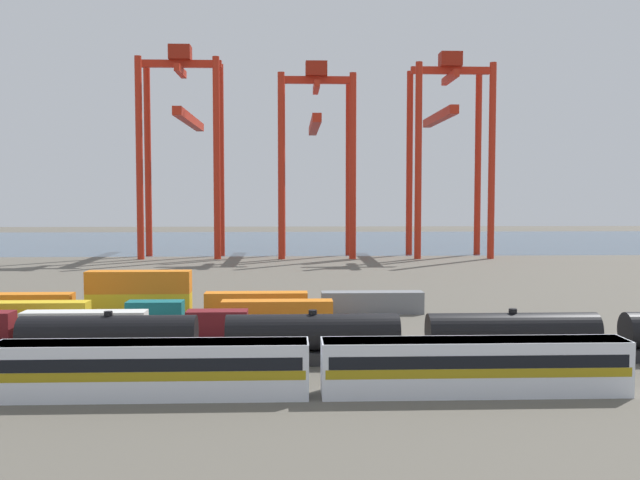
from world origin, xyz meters
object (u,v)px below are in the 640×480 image
object	(u,v)px
gantry_crane_east	(447,135)
shipping_container_10	(20,305)
passenger_train	(153,367)
gantry_crane_west	(183,133)
freight_tank_row	(313,338)
gantry_crane_central	(316,140)
shipping_container_7	(277,312)

from	to	relation	value
gantry_crane_east	shipping_container_10	bearing A→B (deg)	-129.86
passenger_train	gantry_crane_east	size ratio (longest dim) A/B	1.45
gantry_crane_west	gantry_crane_east	xyz separation A→B (m)	(60.56, -0.92, -0.37)
freight_tank_row	gantry_crane_east	world-z (taller)	gantry_crane_east
gantry_crane_west	gantry_crane_east	size ratio (longest dim) A/B	1.02
freight_tank_row	shipping_container_10	size ratio (longest dim) A/B	6.77
shipping_container_10	gantry_crane_east	bearing A→B (deg)	50.14
freight_tank_row	gantry_crane_west	size ratio (longest dim) A/B	1.73
freight_tank_row	passenger_train	bearing A→B (deg)	-139.48
gantry_crane_central	gantry_crane_east	distance (m)	30.31
gantry_crane_east	freight_tank_row	bearing A→B (deg)	-107.82
passenger_train	gantry_crane_east	distance (m)	127.08
shipping_container_7	shipping_container_10	distance (m)	30.80
shipping_container_10	gantry_crane_east	size ratio (longest dim) A/B	0.26
freight_tank_row	gantry_crane_west	xyz separation A→B (m)	(-26.47, 107.00, 26.16)
passenger_train	freight_tank_row	world-z (taller)	freight_tank_row
freight_tank_row	shipping_container_7	distance (m)	18.89
shipping_container_7	gantry_crane_east	world-z (taller)	gantry_crane_east
freight_tank_row	gantry_crane_west	world-z (taller)	gantry_crane_west
shipping_container_7	gantry_crane_west	xyz separation A→B (m)	(-23.12, 88.43, 27.01)
passenger_train	shipping_container_7	size ratio (longest dim) A/B	5.51
gantry_crane_central	gantry_crane_east	size ratio (longest dim) A/B	0.95
passenger_train	freight_tank_row	bearing A→B (deg)	40.52
shipping_container_7	shipping_container_10	world-z (taller)	same
gantry_crane_west	freight_tank_row	bearing A→B (deg)	-76.11
freight_tank_row	gantry_crane_east	bearing A→B (deg)	72.18
passenger_train	gantry_crane_central	xyz separation A→B (m)	(15.22, 116.25, 24.45)
gantry_crane_west	gantry_crane_east	distance (m)	60.57
shipping_container_7	gantry_crane_central	bearing A→B (deg)	85.34
freight_tank_row	shipping_container_7	bearing A→B (deg)	100.23
passenger_train	shipping_container_10	size ratio (longest dim) A/B	5.51
gantry_crane_east	gantry_crane_central	bearing A→B (deg)	179.18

